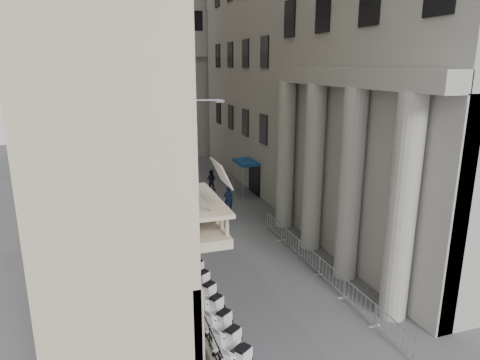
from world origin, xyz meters
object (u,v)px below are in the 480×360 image
object	(u,v)px
pedestrian_a	(228,199)
pedestrian_b	(211,180)
security_tent	(164,178)
street_lamp	(189,153)
info_kiosk	(187,217)

from	to	relation	value
pedestrian_a	pedestrian_b	bearing A→B (deg)	-80.84
pedestrian_b	security_tent	bearing A→B (deg)	79.68
street_lamp	info_kiosk	xyz separation A→B (m)	(-0.35, -0.64, -4.28)
street_lamp	info_kiosk	bearing A→B (deg)	-106.82
security_tent	pedestrian_b	distance (m)	8.03
info_kiosk	street_lamp	bearing A→B (deg)	54.80
street_lamp	pedestrian_a	xyz separation A→B (m)	(3.53, 2.55, -4.35)
pedestrian_a	street_lamp	bearing A→B (deg)	46.90
street_lamp	pedestrian_b	bearing A→B (deg)	78.71
info_kiosk	pedestrian_b	distance (m)	10.10
info_kiosk	pedestrian_b	size ratio (longest dim) A/B	1.08
pedestrian_b	info_kiosk	bearing A→B (deg)	96.46
security_tent	street_lamp	xyz separation A→B (m)	(1.32, -2.72, 2.27)
street_lamp	pedestrian_a	size ratio (longest dim) A/B	4.57
info_kiosk	pedestrian_a	distance (m)	5.03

